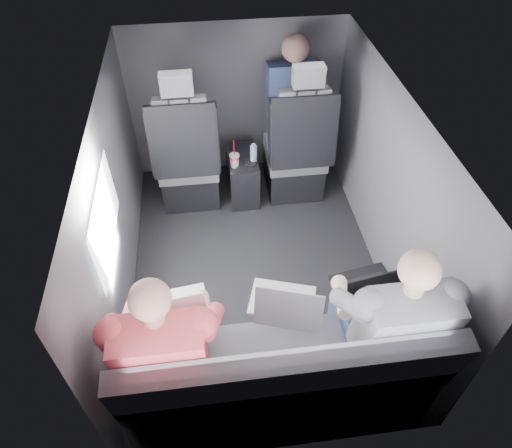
{
  "coord_description": "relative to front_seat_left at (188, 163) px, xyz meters",
  "views": [
    {
      "loc": [
        -0.28,
        -2.21,
        2.65
      ],
      "look_at": [
        -0.0,
        -0.05,
        0.51
      ],
      "focal_mm": 32.0,
      "sensor_mm": 36.0,
      "label": 1
    }
  ],
  "objects": [
    {
      "name": "rear_bench",
      "position": [
        0.45,
        -1.9,
        -0.09
      ],
      "size": [
        1.6,
        0.57,
        0.92
      ],
      "color": "#55555A",
      "rests_on": "floor"
    },
    {
      "name": "front_seat_right",
      "position": [
        0.9,
        0.0,
        0.0
      ],
      "size": [
        0.52,
        0.58,
        1.26
      ],
      "color": "black",
      "rests_on": "floor"
    },
    {
      "name": "passenger_rear_right",
      "position": [
        1.01,
        -1.81,
        0.24
      ],
      "size": [
        0.52,
        0.64,
        1.25
      ],
      "color": "navy",
      "rests_on": "rear_bench"
    },
    {
      "name": "panel_back",
      "position": [
        0.45,
        -2.14,
        0.27
      ],
      "size": [
        1.8,
        0.02,
        1.35
      ],
      "primitive_type": "cube",
      "color": "#56565B",
      "rests_on": "floor"
    },
    {
      "name": "ceiling",
      "position": [
        0.45,
        -0.84,
        0.95
      ],
      "size": [
        2.6,
        2.6,
        0.0
      ],
      "primitive_type": "plane",
      "rotation": [
        3.14,
        0.0,
        0.0
      ],
      "color": "#B2B2AD",
      "rests_on": "panel_back"
    },
    {
      "name": "panel_front",
      "position": [
        0.45,
        0.46,
        0.27
      ],
      "size": [
        1.8,
        0.02,
        1.35
      ],
      "primitive_type": "cube",
      "color": "#56565B",
      "rests_on": "floor"
    },
    {
      "name": "laptop_silver",
      "position": [
        0.5,
        -1.64,
        0.23
      ],
      "size": [
        0.41,
        0.41,
        0.25
      ],
      "color": "#ACACB1",
      "rests_on": "rear_bench"
    },
    {
      "name": "center_console",
      "position": [
        0.45,
        0.04,
        -0.2
      ],
      "size": [
        0.24,
        0.48,
        0.41
      ],
      "color": "black",
      "rests_on": "floor"
    },
    {
      "name": "panel_left",
      "position": [
        -0.45,
        -0.84,
        0.27
      ],
      "size": [
        0.02,
        2.6,
        1.35
      ],
      "primitive_type": "cube",
      "color": "#56565B",
      "rests_on": "floor"
    },
    {
      "name": "laptop_black",
      "position": [
        0.98,
        -1.59,
        0.23
      ],
      "size": [
        0.38,
        0.36,
        0.25
      ],
      "color": "black",
      "rests_on": "passenger_rear_right"
    },
    {
      "name": "passenger_rear_left",
      "position": [
        -0.12,
        -1.81,
        0.23
      ],
      "size": [
        0.51,
        0.63,
        1.24
      ],
      "color": "#2E2F33",
      "rests_on": "rear_bench"
    },
    {
      "name": "passenger_front_right",
      "position": [
        0.89,
        0.26,
        0.36
      ],
      "size": [
        0.42,
        0.42,
        0.87
      ],
      "color": "navy",
      "rests_on": "front_seat_right"
    },
    {
      "name": "seatbelt",
      "position": [
        0.9,
        -0.17,
        0.4
      ],
      "size": [
        0.35,
        0.11,
        0.59
      ],
      "primitive_type": "cube",
      "rotation": [
        -0.14,
        0.49,
        0.0
      ],
      "color": "black",
      "rests_on": "front_seat_right"
    },
    {
      "name": "water_bottle",
      "position": [
        0.54,
        -0.03,
        0.07
      ],
      "size": [
        0.06,
        0.06,
        0.16
      ],
      "color": "#A4C6DE",
      "rests_on": "center_console"
    },
    {
      "name": "floor",
      "position": [
        0.45,
        -0.84,
        -0.4
      ],
      "size": [
        2.6,
        2.6,
        0.0
      ],
      "primitive_type": "plane",
      "color": "black",
      "rests_on": "ground"
    },
    {
      "name": "front_seat_left",
      "position": [
        0.0,
        0.0,
        0.0
      ],
      "size": [
        0.52,
        0.58,
        1.26
      ],
      "color": "black",
      "rests_on": "floor"
    },
    {
      "name": "soda_cup",
      "position": [
        0.37,
        -0.09,
        0.06
      ],
      "size": [
        0.08,
        0.08,
        0.25
      ],
      "color": "white",
      "rests_on": "center_console"
    },
    {
      "name": "panel_right",
      "position": [
        1.35,
        -0.84,
        0.27
      ],
      "size": [
        0.02,
        2.6,
        1.35
      ],
      "primitive_type": "cube",
      "color": "#56565B",
      "rests_on": "floor"
    },
    {
      "name": "side_window",
      "position": [
        -0.43,
        -1.14,
        0.5
      ],
      "size": [
        0.02,
        0.75,
        0.42
      ],
      "primitive_type": "cube",
      "color": "white",
      "rests_on": "panel_left"
    },
    {
      "name": "laptop_white",
      "position": [
        -0.08,
        -1.62,
        0.24
      ],
      "size": [
        0.39,
        0.38,
        0.27
      ],
      "color": "silver",
      "rests_on": "passenger_rear_left"
    }
  ]
}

